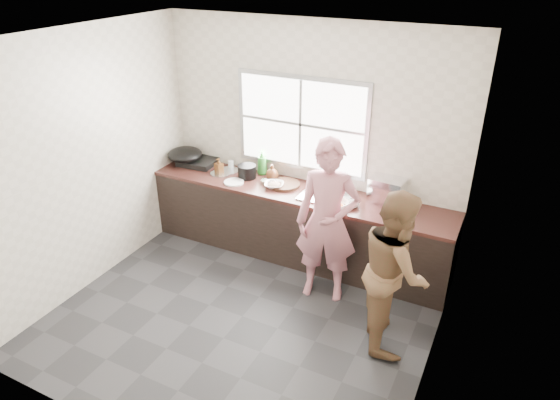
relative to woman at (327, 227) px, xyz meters
The scene contains 30 objects.
floor 1.25m from the woman, 128.58° to the right, with size 3.60×3.20×0.01m, color #29292C.
ceiling 2.11m from the woman, 128.58° to the right, with size 3.60×3.20×0.01m, color silver.
wall_back 1.18m from the woman, 124.14° to the left, with size 3.60×0.01×2.70m, color beige.
wall_left 2.56m from the woman, 162.87° to the right, with size 0.01×3.20×2.70m, color beige.
wall_right 1.52m from the woman, 31.22° to the right, with size 0.01×3.20×2.70m, color beige.
wall_front 2.47m from the woman, 104.10° to the right, with size 3.60×0.01×2.70m, color beige.
cabinet 0.90m from the woman, 136.79° to the left, with size 3.60×0.62×0.82m, color black.
countertop 0.81m from the woman, 136.79° to the left, with size 3.60×0.64×0.04m, color #341A15.
sink 0.60m from the woman, 113.32° to the left, with size 0.55×0.45×0.02m, color silver.
faucet 0.81m from the woman, 107.56° to the left, with size 0.02×0.02×0.30m, color silver.
window_frame 1.32m from the woman, 128.91° to the left, with size 1.60×0.05×1.10m, color #9EA0A5.
window_glazing 1.30m from the woman, 129.75° to the left, with size 1.50×0.01×1.00m, color white.
woman is the anchor object (origin of this frame).
person_side 0.88m from the woman, 24.71° to the right, with size 0.75×0.58×1.54m, color brown.
cutting_board 0.98m from the woman, 142.23° to the left, with size 0.35×0.35×0.04m, color #321E13.
cleaver 1.12m from the woman, 149.52° to the left, with size 0.18×0.09×0.01m, color #ACADB3.
bowl_mince 1.01m from the woman, 149.55° to the left, with size 0.22×0.22×0.06m, color white.
bowl_crabs 0.35m from the woman, 96.05° to the left, with size 0.21×0.21×0.07m, color white.
bowl_held 0.47m from the woman, 78.13° to the left, with size 0.20×0.20×0.06m, color white.
black_pot 1.42m from the woman, 154.68° to the left, with size 0.22×0.22×0.16m, color black.
plate_food 1.40m from the woman, 163.40° to the left, with size 0.23×0.23×0.02m, color silver.
bottle_green 1.42m from the woman, 146.21° to the left, with size 0.12×0.12×0.31m, color #2D8A2D.
bottle_brown_tall 1.75m from the woman, 161.07° to the left, with size 0.08×0.08×0.18m, color #452811.
bottle_brown_short 1.21m from the woman, 144.96° to the left, with size 0.14×0.14×0.18m, color #462411.
glass_jar 1.78m from the woman, 154.53° to the left, with size 0.07×0.07×0.10m, color silver.
burner 2.18m from the woman, 160.56° to the left, with size 0.45×0.45×0.07m, color black.
wok 2.26m from the woman, 164.71° to the left, with size 0.43×0.43×0.16m, color black.
dish_rack 0.85m from the woman, 62.12° to the left, with size 0.36×0.26×0.27m, color silver.
pot_lid_left 1.72m from the woman, 161.18° to the left, with size 0.25×0.25×0.01m, color silver.
pot_lid_right 1.72m from the woman, 157.16° to the left, with size 0.26×0.26×0.01m, color silver.
Camera 1 is at (2.12, -3.37, 3.33)m, focal length 32.00 mm.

